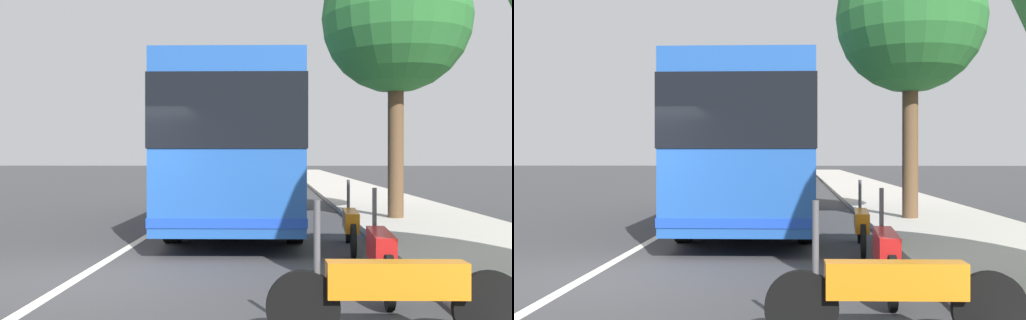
% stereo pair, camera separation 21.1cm
% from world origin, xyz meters
% --- Properties ---
extents(ground_plane, '(220.00, 220.00, 0.00)m').
position_xyz_m(ground_plane, '(0.00, 0.00, 0.00)').
color(ground_plane, '#38383A').
extents(sidewalk_curb, '(110.00, 3.60, 0.14)m').
position_xyz_m(sidewalk_curb, '(10.00, -6.43, 0.07)').
color(sidewalk_curb, '#B2ADA3').
rests_on(sidewalk_curb, ground).
extents(lane_divider_line, '(110.00, 0.16, 0.01)m').
position_xyz_m(lane_divider_line, '(10.00, 0.00, 0.00)').
color(lane_divider_line, silver).
rests_on(lane_divider_line, ground).
extents(coach_bus, '(11.08, 2.80, 3.47)m').
position_xyz_m(coach_bus, '(6.93, -1.85, 1.99)').
color(coach_bus, '#1E4C9E').
rests_on(coach_bus, ground).
extents(motorcycle_mid_row, '(0.27, 2.31, 1.28)m').
position_xyz_m(motorcycle_mid_row, '(-2.64, -3.77, 0.48)').
color(motorcycle_mid_row, black).
rests_on(motorcycle_mid_row, ground).
extents(motorcycle_far_end, '(2.25, 0.32, 1.25)m').
position_xyz_m(motorcycle_far_end, '(-0.65, -4.01, 0.47)').
color(motorcycle_far_end, black).
rests_on(motorcycle_far_end, ground).
extents(motorcycle_nearest_curb, '(2.32, 0.34, 1.23)m').
position_xyz_m(motorcycle_nearest_curb, '(2.64, -4.07, 0.46)').
color(motorcycle_nearest_curb, black).
rests_on(motorcycle_nearest_curb, ground).
extents(car_oncoming, '(4.70, 2.11, 1.44)m').
position_xyz_m(car_oncoming, '(33.64, -2.51, 0.70)').
color(car_oncoming, black).
rests_on(car_oncoming, ground).
extents(car_side_street, '(4.42, 1.87, 1.41)m').
position_xyz_m(car_side_street, '(46.43, -2.08, 0.68)').
color(car_side_street, black).
rests_on(car_side_street, ground).
extents(car_ahead_same_lane, '(4.44, 2.09, 1.49)m').
position_xyz_m(car_ahead_same_lane, '(41.72, -1.62, 0.71)').
color(car_ahead_same_lane, navy).
rests_on(car_ahead_same_lane, ground).
extents(roadside_tree_mid_block, '(3.76, 3.76, 7.07)m').
position_xyz_m(roadside_tree_mid_block, '(6.88, -5.77, 5.15)').
color(roadside_tree_mid_block, brown).
rests_on(roadside_tree_mid_block, ground).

